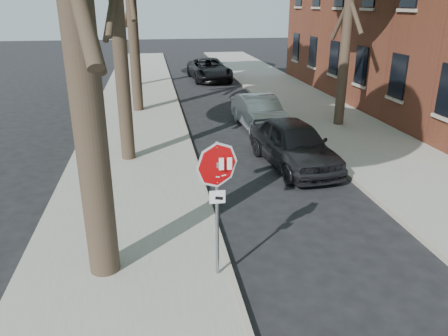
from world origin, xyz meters
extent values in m
plane|color=black|center=(0.00, 0.00, 0.00)|extent=(120.00, 120.00, 0.00)
cube|color=gray|center=(-2.50, 12.00, 0.06)|extent=(4.00, 55.00, 0.12)
cube|color=gray|center=(6.00, 12.00, 0.06)|extent=(4.00, 55.00, 0.12)
cube|color=#9E9384|center=(-0.45, 12.00, 0.07)|extent=(0.12, 55.00, 0.13)
cube|color=#9E9384|center=(3.95, 12.00, 0.07)|extent=(0.12, 55.00, 0.13)
cylinder|color=gray|center=(-0.70, 0.00, 1.42)|extent=(0.06, 0.06, 2.60)
cube|color=#99999E|center=(-0.70, -0.03, 2.32)|extent=(0.05, 0.06, 0.10)
cylinder|color=#99999E|center=(-0.70, -0.03, 2.32)|extent=(0.76, 0.32, 0.82)
cylinder|color=white|center=(-0.70, -0.05, 2.32)|extent=(0.76, 0.32, 0.82)
cylinder|color=red|center=(-0.70, -0.05, 2.32)|extent=(0.68, 0.29, 0.74)
cube|color=white|center=(-0.91, -0.06, 2.34)|extent=(0.08, 0.00, 0.22)
cube|color=white|center=(-0.77, -0.06, 2.34)|extent=(0.08, 0.00, 0.22)
cube|color=white|center=(-0.63, -0.06, 2.34)|extent=(0.08, 0.00, 0.22)
cube|color=white|center=(-0.49, -0.06, 2.34)|extent=(0.08, 0.00, 0.22)
cube|color=silver|center=(-0.81, -0.07, 2.13)|extent=(0.08, 0.00, 0.03)
cube|color=silver|center=(-0.70, -0.07, 2.11)|extent=(0.08, 0.00, 0.03)
cube|color=silver|center=(-0.59, -0.07, 2.13)|extent=(0.08, 0.00, 0.03)
cube|color=white|center=(-0.70, -0.04, 1.72)|extent=(0.28, 0.02, 0.24)
cube|color=black|center=(-0.67, -0.05, 1.70)|extent=(0.15, 0.00, 0.08)
cylinder|color=black|center=(-2.80, 0.50, 4.87)|extent=(0.56, 0.56, 9.50)
cylinder|color=black|center=(-2.60, 7.00, 4.87)|extent=(0.44, 0.44, 9.50)
cylinder|color=black|center=(-2.70, 21.00, 4.62)|extent=(0.40, 0.40, 9.00)
cylinder|color=black|center=(6.00, 10.00, 4.62)|extent=(0.40, 0.40, 9.00)
imported|color=black|center=(2.60, 5.68, 0.74)|extent=(2.24, 4.53, 1.48)
imported|color=#999DA1|center=(2.60, 10.22, 0.68)|extent=(1.70, 4.20, 1.36)
imported|color=black|center=(2.19, 22.68, 0.72)|extent=(2.71, 5.34, 1.45)
camera|label=1|loc=(-1.73, -6.93, 4.90)|focal=35.00mm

